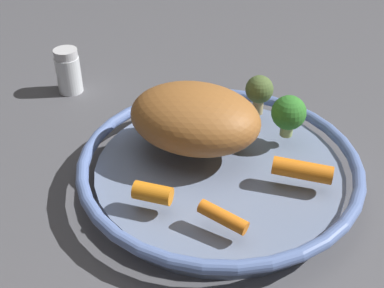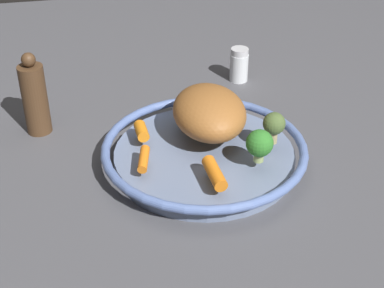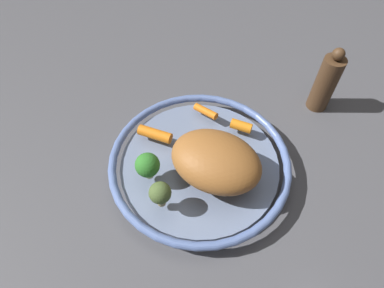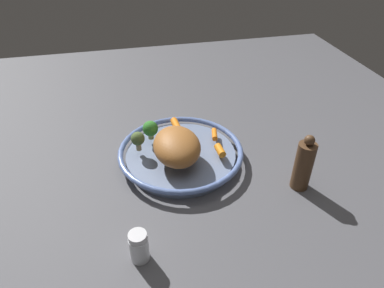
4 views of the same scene
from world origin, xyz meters
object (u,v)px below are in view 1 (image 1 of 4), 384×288
(baby_carrot_left, at_px, (153,193))
(broccoli_floret_large, at_px, (259,91))
(salt_shaker, at_px, (68,71))
(serving_bowl, at_px, (219,169))
(roast_chicken_piece, at_px, (195,118))
(baby_carrot_right, at_px, (223,217))
(broccoli_floret_edge, at_px, (289,113))
(baby_carrot_center, at_px, (302,170))

(baby_carrot_left, distance_m, broccoli_floret_large, 0.22)
(broccoli_floret_large, xyz_separation_m, salt_shaker, (0.32, -0.03, -0.04))
(serving_bowl, height_order, baby_carrot_left, baby_carrot_left)
(serving_bowl, height_order, roast_chicken_piece, roast_chicken_piece)
(roast_chicken_piece, distance_m, baby_carrot_right, 0.15)
(broccoli_floret_edge, bearing_deg, broccoli_floret_large, -40.14)
(baby_carrot_left, bearing_deg, broccoli_floret_large, -107.22)
(baby_carrot_left, bearing_deg, roast_chicken_piece, -93.73)
(serving_bowl, distance_m, broccoli_floret_edge, 0.11)
(baby_carrot_right, relative_size, broccoli_floret_large, 0.96)
(serving_bowl, relative_size, salt_shaker, 4.71)
(roast_chicken_piece, xyz_separation_m, baby_carrot_right, (-0.07, 0.12, -0.03))
(baby_carrot_right, relative_size, broccoli_floret_edge, 0.97)
(roast_chicken_piece, distance_m, baby_carrot_left, 0.12)
(baby_carrot_left, height_order, broccoli_floret_large, broccoli_floret_large)
(serving_bowl, bearing_deg, salt_shaker, -26.03)
(baby_carrot_left, relative_size, broccoli_floret_large, 0.75)
(baby_carrot_center, distance_m, broccoli_floret_large, 0.15)
(roast_chicken_piece, distance_m, salt_shaker, 0.29)
(baby_carrot_center, bearing_deg, roast_chicken_piece, -9.99)
(broccoli_floret_edge, height_order, salt_shaker, broccoli_floret_edge)
(serving_bowl, xyz_separation_m, roast_chicken_piece, (0.04, -0.02, 0.06))
(broccoli_floret_edge, height_order, broccoli_floret_large, same)
(serving_bowl, height_order, broccoli_floret_large, broccoli_floret_large)
(baby_carrot_left, relative_size, broccoli_floret_edge, 0.76)
(broccoli_floret_edge, bearing_deg, serving_bowl, 47.31)
(broccoli_floret_edge, bearing_deg, baby_carrot_right, 79.97)
(broccoli_floret_large, bearing_deg, broccoli_floret_edge, 139.86)
(serving_bowl, distance_m, salt_shaker, 0.33)
(baby_carrot_center, bearing_deg, broccoli_floret_large, -56.45)
(broccoli_floret_edge, bearing_deg, roast_chicken_piece, 28.13)
(roast_chicken_piece, relative_size, salt_shaker, 2.21)
(serving_bowl, distance_m, baby_carrot_left, 0.11)
(roast_chicken_piece, relative_size, baby_carrot_left, 3.88)
(serving_bowl, height_order, salt_shaker, salt_shaker)
(serving_bowl, relative_size, baby_carrot_center, 5.14)
(baby_carrot_center, xyz_separation_m, broccoli_floret_large, (0.08, -0.12, 0.02))
(salt_shaker, bearing_deg, baby_carrot_center, 158.98)
(serving_bowl, distance_m, roast_chicken_piece, 0.07)
(salt_shaker, bearing_deg, serving_bowl, 153.97)
(baby_carrot_right, height_order, baby_carrot_left, baby_carrot_left)
(roast_chicken_piece, xyz_separation_m, salt_shaker, (0.26, -0.13, -0.04))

